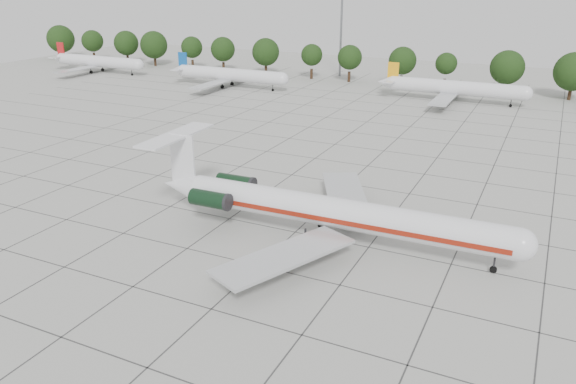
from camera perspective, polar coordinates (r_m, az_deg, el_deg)
name	(u,v)px	position (r m, az deg, el deg)	size (l,w,h in m)	color
ground	(295,232)	(58.69, 0.74, -4.10)	(260.00, 260.00, 0.00)	#A7A7A0
apron_joints	(345,186)	(71.50, 5.83, 0.57)	(170.00, 170.00, 0.02)	#383838
main_airliner	(320,210)	(56.03, 3.28, -1.79)	(39.04, 30.68, 9.15)	silver
bg_airliner_a	(98,62)	(164.40, -18.74, 12.43)	(28.24, 27.20, 7.40)	silver
bg_airliner_b	(230,75)	(135.79, -5.95, 11.75)	(28.24, 27.20, 7.40)	silver
bg_airliner_c	(454,88)	(123.91, 16.54, 10.08)	(28.24, 27.20, 7.40)	silver
tree_line	(403,61)	(138.70, 11.56, 12.93)	(249.86, 8.44, 10.22)	#332114
floodlight_mast	(341,20)	(149.94, 5.45, 17.04)	(1.60, 1.60, 25.45)	slate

